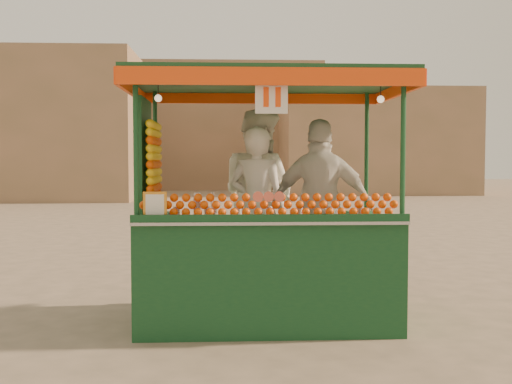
{
  "coord_description": "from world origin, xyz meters",
  "views": [
    {
      "loc": [
        -0.25,
        -6.17,
        1.62
      ],
      "look_at": [
        0.04,
        -0.07,
        1.3
      ],
      "focal_mm": 42.58,
      "sensor_mm": 36.0,
      "label": 1
    }
  ],
  "objects_px": {
    "vendor_right": "(321,206)",
    "vendor_left": "(257,207)",
    "vendor_middle": "(258,195)",
    "juice_cart": "(260,243)"
  },
  "relations": [
    {
      "from": "vendor_left",
      "to": "vendor_middle",
      "type": "xyz_separation_m",
      "value": [
        0.03,
        0.34,
        0.11
      ]
    },
    {
      "from": "vendor_left",
      "to": "vendor_middle",
      "type": "relative_size",
      "value": 0.89
    },
    {
      "from": "juice_cart",
      "to": "vendor_right",
      "type": "xyz_separation_m",
      "value": [
        0.63,
        0.08,
        0.36
      ]
    },
    {
      "from": "vendor_middle",
      "to": "vendor_right",
      "type": "relative_size",
      "value": 1.08
    },
    {
      "from": "vendor_right",
      "to": "vendor_left",
      "type": "bearing_deg",
      "value": -13.22
    },
    {
      "from": "juice_cart",
      "to": "vendor_left",
      "type": "distance_m",
      "value": 0.48
    },
    {
      "from": "vendor_middle",
      "to": "vendor_right",
      "type": "distance_m",
      "value": 0.86
    },
    {
      "from": "vendor_left",
      "to": "juice_cart",
      "type": "bearing_deg",
      "value": 111.71
    },
    {
      "from": "vendor_right",
      "to": "juice_cart",
      "type": "bearing_deg",
      "value": 17.44
    },
    {
      "from": "juice_cart",
      "to": "vendor_middle",
      "type": "relative_size",
      "value": 1.43
    }
  ]
}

